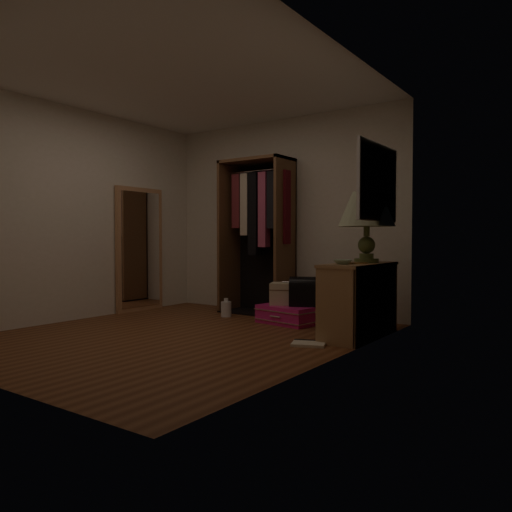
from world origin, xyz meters
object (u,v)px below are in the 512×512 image
at_px(console_bookshelf, 360,298).
at_px(black_bag, 303,291).
at_px(table_lamp, 367,211).
at_px(white_jug, 226,309).
at_px(train_case, 287,294).
at_px(open_wardrobe, 260,223).
at_px(floor_mirror, 140,249).
at_px(pink_suitcase, 290,314).

distance_m(console_bookshelf, black_bag, 0.89).
xyz_separation_m(console_bookshelf, table_lamp, (0.01, 0.14, 0.90)).
xyz_separation_m(console_bookshelf, white_jug, (-1.92, 0.22, -0.29)).
bearing_deg(white_jug, black_bag, 4.18).
relative_size(console_bookshelf, train_case, 2.44).
distance_m(open_wardrobe, table_lamp, 1.85).
height_order(console_bookshelf, white_jug, console_bookshelf).
bearing_deg(white_jug, floor_mirror, -168.76).
relative_size(floor_mirror, table_lamp, 2.32).
relative_size(console_bookshelf, pink_suitcase, 1.45).
bearing_deg(table_lamp, pink_suitcase, 173.14).
xyz_separation_m(table_lamp, white_jug, (-1.93, 0.08, -1.18)).
bearing_deg(white_jug, train_case, 4.82).
distance_m(train_case, black_bag, 0.23).
height_order(console_bookshelf, floor_mirror, floor_mirror).
height_order(console_bookshelf, train_case, console_bookshelf).
xyz_separation_m(console_bookshelf, train_case, (-1.06, 0.29, -0.05)).
distance_m(train_case, table_lamp, 1.43).
height_order(open_wardrobe, white_jug, open_wardrobe).
height_order(open_wardrobe, train_case, open_wardrobe).
bearing_deg(table_lamp, train_case, 171.90).
distance_m(pink_suitcase, black_bag, 0.33).
relative_size(train_case, table_lamp, 0.63).
bearing_deg(pink_suitcase, console_bookshelf, -4.93).
bearing_deg(floor_mirror, table_lamp, 3.24).
bearing_deg(black_bag, table_lamp, -35.06).
distance_m(floor_mirror, white_jug, 1.54).
bearing_deg(floor_mirror, console_bookshelf, 0.81).
bearing_deg(open_wardrobe, table_lamp, -18.49).
bearing_deg(black_bag, floor_mirror, 163.66).
bearing_deg(floor_mirror, train_case, 8.73).
xyz_separation_m(console_bookshelf, pink_suitcase, (-1.00, 0.26, -0.28)).
relative_size(open_wardrobe, floor_mirror, 1.21).
relative_size(pink_suitcase, train_case, 1.68).
xyz_separation_m(open_wardrobe, floor_mirror, (-1.49, -0.77, -0.36)).
bearing_deg(open_wardrobe, white_jug, -108.32).
height_order(floor_mirror, train_case, floor_mirror).
bearing_deg(open_wardrobe, pink_suitcase, -31.72).
relative_size(table_lamp, white_jug, 3.10).
height_order(floor_mirror, table_lamp, floor_mirror).
relative_size(black_bag, table_lamp, 0.51).
distance_m(open_wardrobe, pink_suitcase, 1.42).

